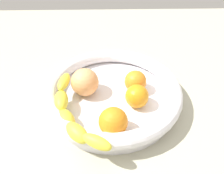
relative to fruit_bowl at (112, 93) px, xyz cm
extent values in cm
cube|color=#B1AE97|center=(0.00, 0.00, -4.60)|extent=(120.00, 120.00, 3.00)
cylinder|color=white|center=(0.00, 0.00, -1.99)|extent=(32.97, 32.97, 2.20)
torus|color=white|center=(0.00, 0.00, 1.00)|extent=(35.62, 35.62, 3.78)
ellipsoid|color=yellow|center=(0.55, 11.99, 3.59)|extent=(6.84, 3.65, 2.56)
ellipsoid|color=yellow|center=(-4.84, 12.11, 2.33)|extent=(6.87, 4.09, 3.26)
ellipsoid|color=yellow|center=(-10.01, 10.58, 1.08)|extent=(7.56, 6.34, 3.95)
ellipsoid|color=yellow|center=(-14.48, 7.56, 2.33)|extent=(6.98, 6.80, 3.26)
ellipsoid|color=yellow|center=(-17.82, 3.33, 3.59)|extent=(5.43, 6.92, 2.56)
sphere|color=orange|center=(2.24, -6.17, 2.00)|extent=(5.79, 5.79, 5.79)
sphere|color=orange|center=(-11.66, 0.06, 2.33)|extent=(6.44, 6.44, 6.44)
sphere|color=orange|center=(-3.41, -6.00, 2.00)|extent=(5.79, 5.79, 5.79)
sphere|color=#F2A868|center=(1.39, 6.91, 2.70)|extent=(7.18, 7.18, 7.18)
camera|label=1|loc=(-45.93, 1.03, 41.93)|focal=38.60mm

